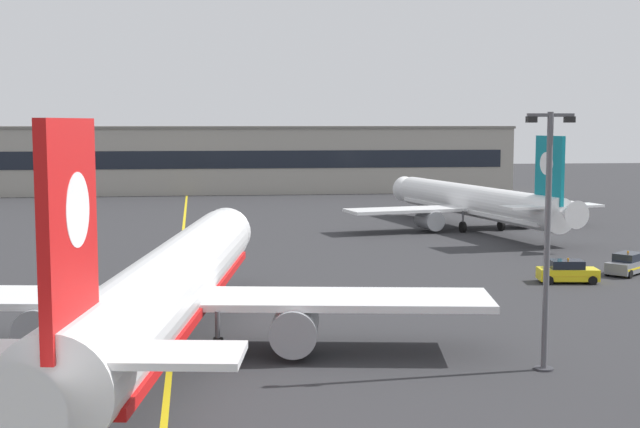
# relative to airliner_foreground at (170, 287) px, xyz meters

# --- Properties ---
(ground_plane) EXTENTS (400.00, 400.00, 0.00)m
(ground_plane) POSITION_rel_airliner_foreground_xyz_m (-0.44, -8.92, -3.37)
(ground_plane) COLOR #2D2D30
(taxiway_centreline) EXTENTS (3.79, 179.97, 0.01)m
(taxiway_centreline) POSITION_rel_airliner_foreground_xyz_m (-0.44, 21.08, -3.37)
(taxiway_centreline) COLOR yellow
(taxiway_centreline) RESTS_ON ground
(airliner_foreground) EXTENTS (32.36, 41.42, 11.65)m
(airliner_foreground) POSITION_rel_airliner_foreground_xyz_m (0.00, 0.00, 0.00)
(airliner_foreground) COLOR white
(airliner_foreground) RESTS_ON ground
(airliner_background) EXTENTS (28.50, 36.33, 10.28)m
(airliner_background) POSITION_rel_airliner_foreground_xyz_m (30.06, 47.22, -0.40)
(airliner_background) COLOR white
(airliner_background) RESTS_ON ground
(apron_lamp_post) EXTENTS (2.24, 0.90, 11.99)m
(apron_lamp_post) POSITION_rel_airliner_foreground_xyz_m (17.42, -5.05, 2.92)
(apron_lamp_post) COLOR #515156
(apron_lamp_post) RESTS_ON ground
(service_car_second) EXTENTS (4.41, 2.49, 1.79)m
(service_car_second) POSITION_rel_airliner_foreground_xyz_m (27.46, 16.20, -2.60)
(service_car_second) COLOR yellow
(service_car_second) RESTS_ON ground
(service_car_fourth) EXTENTS (4.37, 4.09, 1.79)m
(service_car_fourth) POSITION_rel_airliner_foreground_xyz_m (33.39, 18.92, -2.60)
(service_car_fourth) COLOR slate
(service_car_fourth) RESTS_ON ground
(safety_cone_by_nose_gear) EXTENTS (0.44, 0.44, 0.55)m
(safety_cone_by_nose_gear) POSITION_rel_airliner_foreground_xyz_m (0.39, 15.60, -3.11)
(safety_cone_by_nose_gear) COLOR orange
(safety_cone_by_nose_gear) RESTS_ON ground
(terminal_building) EXTENTS (112.38, 12.40, 10.87)m
(terminal_building) POSITION_rel_airliner_foreground_xyz_m (-4.79, 101.09, 2.07)
(terminal_building) COLOR #9E998E
(terminal_building) RESTS_ON ground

